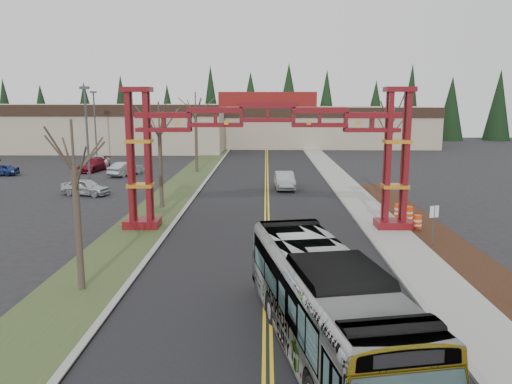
{
  "coord_description": "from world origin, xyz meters",
  "views": [
    {
      "loc": [
        -0.08,
        -12.92,
        8.06
      ],
      "look_at": [
        -0.59,
        12.35,
        3.43
      ],
      "focal_mm": 35.0,
      "sensor_mm": 36.0,
      "label": 1
    }
  ],
  "objects_px": {
    "silver_sedan": "(284,180)",
    "parked_car_mid_b": "(1,170)",
    "retail_building_west": "(91,127)",
    "bare_tree_median_mid": "(159,130)",
    "barrel_south": "(417,223)",
    "street_sign": "(434,218)",
    "barrel_mid": "(408,215)",
    "gateway_arch": "(267,135)",
    "barrel_north": "(398,211)",
    "bare_tree_median_near": "(74,167)",
    "parked_car_far_b": "(99,161)",
    "bare_tree_median_far": "(196,113)",
    "parked_car_near_a": "(86,187)",
    "parked_car_far_a": "(126,169)",
    "bare_tree_right_far": "(390,127)",
    "retail_building_east": "(321,126)",
    "transit_bus": "(325,303)",
    "light_pole_far": "(95,120)",
    "light_pole_near": "(87,130)"
  },
  "relations": [
    {
      "from": "silver_sedan",
      "to": "parked_car_mid_b",
      "type": "height_order",
      "value": "silver_sedan"
    },
    {
      "from": "silver_sedan",
      "to": "retail_building_west",
      "type": "bearing_deg",
      "value": 125.95
    },
    {
      "from": "bare_tree_median_mid",
      "to": "barrel_south",
      "type": "distance_m",
      "value": 19.35
    },
    {
      "from": "street_sign",
      "to": "barrel_mid",
      "type": "xyz_separation_m",
      "value": [
        0.27,
        5.78,
        -1.16
      ]
    },
    {
      "from": "gateway_arch",
      "to": "street_sign",
      "type": "distance_m",
      "value": 10.88
    },
    {
      "from": "barrel_north",
      "to": "bare_tree_median_mid",
      "type": "bearing_deg",
      "value": 170.5
    },
    {
      "from": "retail_building_west",
      "to": "bare_tree_median_near",
      "type": "xyz_separation_m",
      "value": [
        22.0,
        -64.64,
        1.61
      ]
    },
    {
      "from": "parked_car_mid_b",
      "to": "parked_car_far_b",
      "type": "height_order",
      "value": "parked_car_far_b"
    },
    {
      "from": "bare_tree_median_near",
      "to": "bare_tree_median_far",
      "type": "bearing_deg",
      "value": 90.0
    },
    {
      "from": "parked_car_near_a",
      "to": "bare_tree_median_near",
      "type": "xyz_separation_m",
      "value": [
        7.69,
        -21.93,
        4.65
      ]
    },
    {
      "from": "bare_tree_median_mid",
      "to": "barrel_south",
      "type": "height_order",
      "value": "bare_tree_median_mid"
    },
    {
      "from": "gateway_arch",
      "to": "barrel_south",
      "type": "xyz_separation_m",
      "value": [
        9.5,
        -0.13,
        -5.49
      ]
    },
    {
      "from": "bare_tree_median_near",
      "to": "barrel_south",
      "type": "relative_size",
      "value": 7.5
    },
    {
      "from": "barrel_mid",
      "to": "bare_tree_median_near",
      "type": "bearing_deg",
      "value": -144.38
    },
    {
      "from": "parked_car_far_a",
      "to": "barrel_mid",
      "type": "xyz_separation_m",
      "value": [
        24.89,
        -21.02,
        -0.2
      ]
    },
    {
      "from": "bare_tree_median_far",
      "to": "bare_tree_right_far",
      "type": "bearing_deg",
      "value": -40.62
    },
    {
      "from": "silver_sedan",
      "to": "parked_car_far_b",
      "type": "relative_size",
      "value": 0.87
    },
    {
      "from": "retail_building_east",
      "to": "bare_tree_median_near",
      "type": "xyz_separation_m",
      "value": [
        -18.0,
        -72.64,
        1.86
      ]
    },
    {
      "from": "parked_car_near_a",
      "to": "bare_tree_right_far",
      "type": "xyz_separation_m",
      "value": [
        25.69,
        -1.19,
        5.26
      ]
    },
    {
      "from": "transit_bus",
      "to": "bare_tree_median_near",
      "type": "relative_size",
      "value": 1.62
    },
    {
      "from": "bare_tree_median_near",
      "to": "barrel_south",
      "type": "distance_m",
      "value": 21.01
    },
    {
      "from": "transit_bus",
      "to": "bare_tree_median_far",
      "type": "distance_m",
      "value": 42.73
    },
    {
      "from": "parked_car_far_b",
      "to": "bare_tree_median_mid",
      "type": "bearing_deg",
      "value": 104.51
    },
    {
      "from": "bare_tree_median_far",
      "to": "barrel_south",
      "type": "distance_m",
      "value": 31.65
    },
    {
      "from": "bare_tree_median_far",
      "to": "parked_car_near_a",
      "type": "bearing_deg",
      "value": -118.35
    },
    {
      "from": "retail_building_east",
      "to": "barrel_north",
      "type": "distance_m",
      "value": 58.84
    },
    {
      "from": "parked_car_near_a",
      "to": "light_pole_far",
      "type": "xyz_separation_m",
      "value": [
        -7.97,
        26.57,
        4.7
      ]
    },
    {
      "from": "bare_tree_median_far",
      "to": "light_pole_near",
      "type": "height_order",
      "value": "light_pole_near"
    },
    {
      "from": "silver_sedan",
      "to": "barrel_north",
      "type": "distance_m",
      "value": 13.85
    },
    {
      "from": "light_pole_far",
      "to": "gateway_arch",
      "type": "bearing_deg",
      "value": -57.97
    },
    {
      "from": "gateway_arch",
      "to": "parked_car_mid_b",
      "type": "relative_size",
      "value": 4.87
    },
    {
      "from": "gateway_arch",
      "to": "barrel_south",
      "type": "height_order",
      "value": "gateway_arch"
    },
    {
      "from": "parked_car_mid_b",
      "to": "barrel_north",
      "type": "height_order",
      "value": "parked_car_mid_b"
    },
    {
      "from": "gateway_arch",
      "to": "bare_tree_median_near",
      "type": "relative_size",
      "value": 2.48
    },
    {
      "from": "bare_tree_right_far",
      "to": "silver_sedan",
      "type": "bearing_deg",
      "value": 150.29
    },
    {
      "from": "retail_building_west",
      "to": "parked_car_far_b",
      "type": "bearing_deg",
      "value": -69.02
    },
    {
      "from": "transit_bus",
      "to": "bare_tree_right_far",
      "type": "xyz_separation_m",
      "value": [
        8.17,
        25.83,
        4.33
      ]
    },
    {
      "from": "gateway_arch",
      "to": "light_pole_far",
      "type": "bearing_deg",
      "value": 122.03
    },
    {
      "from": "parked_car_mid_b",
      "to": "bare_tree_median_near",
      "type": "distance_m",
      "value": 39.56
    },
    {
      "from": "parked_car_far_a",
      "to": "barrel_mid",
      "type": "bearing_deg",
      "value": 161.97
    },
    {
      "from": "bare_tree_median_far",
      "to": "parked_car_far_a",
      "type": "bearing_deg",
      "value": -160.41
    },
    {
      "from": "light_pole_far",
      "to": "barrel_south",
      "type": "distance_m",
      "value": 50.62
    },
    {
      "from": "silver_sedan",
      "to": "barrel_mid",
      "type": "relative_size",
      "value": 4.34
    },
    {
      "from": "retail_building_west",
      "to": "bare_tree_median_far",
      "type": "relative_size",
      "value": 5.08
    },
    {
      "from": "street_sign",
      "to": "bare_tree_right_far",
      "type": "bearing_deg",
      "value": 86.73
    },
    {
      "from": "bare_tree_median_far",
      "to": "barrel_south",
      "type": "relative_size",
      "value": 9.27
    },
    {
      "from": "bare_tree_median_far",
      "to": "barrel_south",
      "type": "bearing_deg",
      "value": -55.67
    },
    {
      "from": "retail_building_east",
      "to": "light_pole_near",
      "type": "height_order",
      "value": "light_pole_near"
    },
    {
      "from": "transit_bus",
      "to": "bare_tree_right_far",
      "type": "distance_m",
      "value": 27.44
    },
    {
      "from": "retail_building_east",
      "to": "bare_tree_median_mid",
      "type": "bearing_deg",
      "value": -107.85
    }
  ]
}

